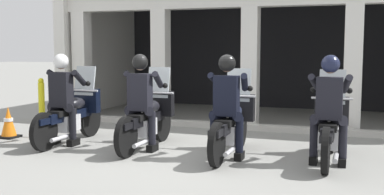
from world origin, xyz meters
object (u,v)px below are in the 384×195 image
(motorcycle_center_left, at_px, (148,118))
(motorcycle_center_right, at_px, (232,123))
(police_officer_center_left, at_px, (141,94))
(police_officer_far_right, at_px, (329,100))
(bollard_kerbside, at_px, (42,100))
(police_officer_far_left, at_px, (62,91))
(police_officer_center_right, at_px, (227,98))
(motorcycle_far_right, at_px, (330,128))
(traffic_cone_flank, at_px, (9,123))
(motorcycle_far_left, at_px, (72,114))

(motorcycle_center_left, bearing_deg, motorcycle_center_right, -17.17)
(police_officer_center_left, height_order, police_officer_far_right, same)
(motorcycle_center_left, xyz_separation_m, police_officer_far_right, (2.95, -0.26, 0.44))
(motorcycle_center_left, relative_size, bollard_kerbside, 2.03)
(police_officer_center_left, xyz_separation_m, police_officer_far_right, (2.95, 0.03, 0.00))
(police_officer_far_left, distance_m, police_officer_center_right, 2.95)
(motorcycle_center_left, height_order, motorcycle_far_right, same)
(police_officer_center_right, relative_size, traffic_cone_flank, 2.69)
(motorcycle_far_left, distance_m, bollard_kerbside, 2.68)
(motorcycle_far_right, relative_size, bollard_kerbside, 2.03)
(motorcycle_far_left, relative_size, police_officer_far_right, 1.29)
(motorcycle_far_left, xyz_separation_m, police_officer_center_right, (2.95, -0.34, 0.44))
(motorcycle_center_left, bearing_deg, motorcycle_far_left, 167.98)
(police_officer_center_left, distance_m, bollard_kerbside, 4.05)
(traffic_cone_flank, xyz_separation_m, bollard_kerbside, (-0.64, 1.84, 0.21))
(police_officer_far_left, relative_size, traffic_cone_flank, 2.69)
(motorcycle_center_left, relative_size, motorcycle_far_right, 1.00)
(police_officer_far_left, relative_size, police_officer_center_right, 1.00)
(motorcycle_far_right, bearing_deg, bollard_kerbside, 151.99)
(motorcycle_center_left, xyz_separation_m, police_officer_center_right, (1.47, -0.38, 0.44))
(motorcycle_far_left, xyz_separation_m, traffic_cone_flank, (-1.36, -0.06, -0.21))
(motorcycle_center_right, distance_m, bollard_kerbside, 5.29)
(motorcycle_center_right, height_order, motorcycle_far_right, same)
(police_officer_far_left, bearing_deg, police_officer_center_left, -6.82)
(motorcycle_far_right, bearing_deg, motorcycle_far_left, 167.69)
(police_officer_center_left, distance_m, motorcycle_center_right, 1.55)
(motorcycle_center_right, bearing_deg, police_officer_far_left, 170.95)
(police_officer_far_left, bearing_deg, police_officer_center_right, -9.39)
(motorcycle_far_left, xyz_separation_m, police_officer_center_left, (1.47, -0.24, 0.44))
(motorcycle_far_right, bearing_deg, police_officer_far_right, -103.40)
(motorcycle_far_right, xyz_separation_m, traffic_cone_flank, (-5.79, -0.13, -0.21))
(police_officer_far_right, xyz_separation_m, bollard_kerbside, (-6.44, 1.99, -0.44))
(police_officer_far_left, xyz_separation_m, motorcycle_far_right, (4.43, 0.35, -0.44))
(motorcycle_far_left, xyz_separation_m, motorcycle_far_right, (4.43, 0.06, 0.00))
(motorcycle_center_right, height_order, traffic_cone_flank, motorcycle_center_right)
(motorcycle_center_left, bearing_deg, bollard_kerbside, 140.00)
(police_officer_center_right, xyz_separation_m, bollard_kerbside, (-4.96, 2.11, -0.44))
(police_officer_center_right, bearing_deg, bollard_kerbside, 143.45)
(motorcycle_center_left, xyz_separation_m, traffic_cone_flank, (-2.84, -0.10, -0.21))
(police_officer_center_right, height_order, police_officer_far_right, same)
(motorcycle_center_left, relative_size, traffic_cone_flank, 3.46)
(police_officer_center_left, height_order, police_officer_center_right, same)
(police_officer_center_left, relative_size, police_officer_far_right, 1.00)
(police_officer_center_left, bearing_deg, police_officer_center_right, -17.17)
(police_officer_center_right, xyz_separation_m, traffic_cone_flank, (-4.32, 0.27, -0.65))
(motorcycle_far_left, xyz_separation_m, motorcycle_center_right, (2.95, -0.06, 0.00))
(police_officer_center_left, bearing_deg, bollard_kerbside, 136.38)
(traffic_cone_flank, bearing_deg, motorcycle_center_left, 2.08)
(motorcycle_center_left, bearing_deg, police_officer_far_right, -18.53)
(police_officer_far_right, xyz_separation_m, traffic_cone_flank, (-5.79, 0.15, -0.65))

